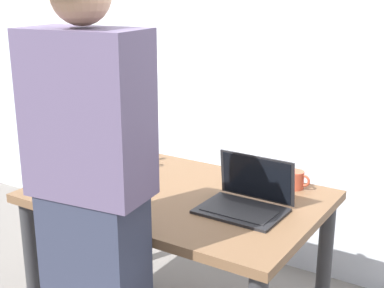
{
  "coord_description": "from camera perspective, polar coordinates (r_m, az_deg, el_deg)",
  "views": [
    {
      "loc": [
        1.3,
        -1.93,
        1.67
      ],
      "look_at": [
        0.08,
        0.0,
        0.99
      ],
      "focal_mm": 49.79,
      "sensor_mm": 36.0,
      "label": 1
    }
  ],
  "objects": [
    {
      "name": "beer_bottle_brown",
      "position": [
        2.72,
        -8.25,
        -1.02
      ],
      "size": [
        0.07,
        0.07,
        0.3
      ],
      "color": "#1E5123",
      "rests_on": "desk"
    },
    {
      "name": "beer_bottle_amber",
      "position": [
        2.71,
        -10.03,
        -0.86
      ],
      "size": [
        0.07,
        0.07,
        0.33
      ],
      "color": "#472B14",
      "rests_on": "desk"
    },
    {
      "name": "coffee_mug",
      "position": [
        2.58,
        11.03,
        -3.79
      ],
      "size": [
        0.12,
        0.09,
        0.09
      ],
      "color": "#BF4C33",
      "rests_on": "desk"
    },
    {
      "name": "back_wall",
      "position": [
        3.16,
        7.96,
        9.83
      ],
      "size": [
        6.0,
        0.1,
        2.6
      ],
      "primitive_type": "cube",
      "color": "silver",
      "rests_on": "ground"
    },
    {
      "name": "beer_bottle_green",
      "position": [
        2.83,
        -7.69,
        -0.27
      ],
      "size": [
        0.08,
        0.08,
        0.3
      ],
      "color": "#333333",
      "rests_on": "desk"
    },
    {
      "name": "beer_bottle_dark",
      "position": [
        2.89,
        -10.04,
        -0.24
      ],
      "size": [
        0.06,
        0.06,
        0.27
      ],
      "color": "brown",
      "rests_on": "desk"
    },
    {
      "name": "laptop",
      "position": [
        2.32,
        5.84,
        -5.87
      ],
      "size": [
        0.36,
        0.29,
        0.22
      ],
      "color": "black",
      "rests_on": "desk"
    },
    {
      "name": "desk",
      "position": [
        2.54,
        -1.52,
        -7.42
      ],
      "size": [
        1.33,
        0.89,
        0.74
      ],
      "color": "brown",
      "rests_on": "ground"
    },
    {
      "name": "person_figure",
      "position": [
        1.99,
        -10.59,
        -6.45
      ],
      "size": [
        0.46,
        0.33,
        1.77
      ],
      "color": "#2D3347",
      "rests_on": "ground"
    }
  ]
}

